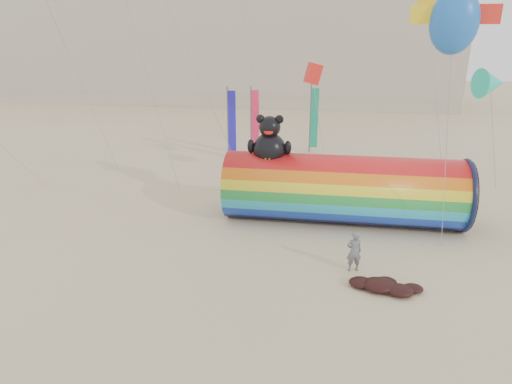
% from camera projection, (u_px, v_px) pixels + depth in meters
% --- Properties ---
extents(ground, '(160.00, 160.00, 0.00)m').
position_uv_depth(ground, '(238.00, 258.00, 18.67)').
color(ground, '#CCB58C').
rests_on(ground, ground).
extents(hotel_building, '(60.40, 15.40, 20.60)m').
position_uv_depth(hotel_building, '(217.00, 21.00, 59.94)').
color(hotel_building, '#B7AD99').
rests_on(hotel_building, ground).
extents(windsock_assembly, '(11.31, 3.45, 5.22)m').
position_uv_depth(windsock_assembly, '(343.00, 188.00, 21.84)').
color(windsock_assembly, red).
rests_on(windsock_assembly, ground).
extents(kite_handler, '(0.67, 0.53, 1.63)m').
position_uv_depth(kite_handler, '(354.00, 251.00, 17.48)').
color(kite_handler, slate).
rests_on(kite_handler, ground).
extents(fabric_bundle, '(2.62, 1.35, 0.41)m').
position_uv_depth(fabric_bundle, '(384.00, 286.00, 16.32)').
color(fabric_bundle, black).
rests_on(fabric_bundle, ground).
extents(festival_banners, '(6.47, 2.63, 5.20)m').
position_uv_depth(festival_banners, '(267.00, 121.00, 33.60)').
color(festival_banners, '#59595E').
rests_on(festival_banners, ground).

